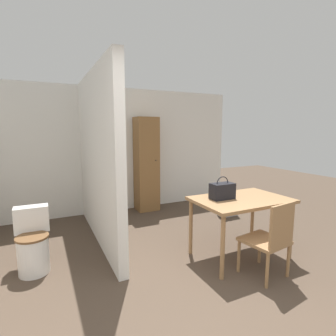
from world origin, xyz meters
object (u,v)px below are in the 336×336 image
at_px(toilet, 33,244).
at_px(dining_table, 241,205).
at_px(handbag, 222,191).
at_px(wooden_cabinet, 146,164).
at_px(space_heater, 228,204).
at_px(wooden_chair, 270,238).

bearing_deg(toilet, dining_table, -17.94).
xyz_separation_m(handbag, wooden_cabinet, (-0.11, 2.38, 0.07)).
xyz_separation_m(dining_table, space_heater, (0.92, 1.40, -0.47)).
relative_size(handbag, space_heater, 0.64).
relative_size(dining_table, handbag, 3.97).
bearing_deg(dining_table, handbag, 158.41).
height_order(handbag, wooden_cabinet, wooden_cabinet).
bearing_deg(dining_table, toilet, 162.06).
distance_m(handbag, wooden_cabinet, 2.38).
height_order(wooden_cabinet, space_heater, wooden_cabinet).
distance_m(dining_table, handbag, 0.32).
bearing_deg(handbag, dining_table, -21.59).
height_order(toilet, wooden_cabinet, wooden_cabinet).
xyz_separation_m(handbag, space_heater, (1.16, 1.30, -0.65)).
xyz_separation_m(toilet, space_heater, (3.38, 0.60, -0.09)).
relative_size(dining_table, space_heater, 2.52).
relative_size(wooden_chair, toilet, 1.20).
height_order(wooden_chair, handbag, handbag).
height_order(dining_table, handbag, handbag).
bearing_deg(toilet, wooden_cabinet, 38.61).
bearing_deg(dining_table, wooden_cabinet, 98.04).
xyz_separation_m(toilet, handbag, (2.22, -0.70, 0.56)).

